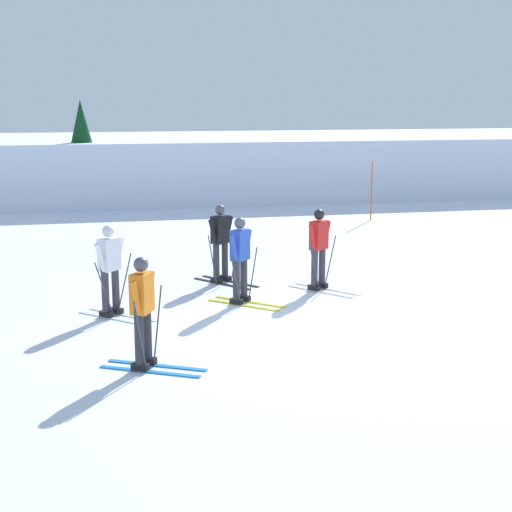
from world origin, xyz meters
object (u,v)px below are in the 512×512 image
at_px(skier_orange, 143,309).
at_px(skier_red, 319,247).
at_px(skier_black, 221,241).
at_px(skier_white, 110,268).
at_px(skier_blue, 240,258).
at_px(trail_marker_pole, 371,191).
at_px(conifer_far_left, 82,144).

bearing_deg(skier_orange, skier_red, 46.17).
bearing_deg(skier_black, skier_orange, -111.09).
distance_m(skier_black, skier_red, 2.18).
relative_size(skier_white, skier_orange, 1.00).
bearing_deg(skier_orange, skier_blue, 57.95).
bearing_deg(trail_marker_pole, skier_red, -116.55).
bearing_deg(skier_orange, skier_black, 68.91).
distance_m(skier_blue, conifer_far_left, 14.49).
bearing_deg(skier_orange, conifer_far_left, 93.75).
height_order(skier_white, skier_red, same).
bearing_deg(skier_red, skier_orange, -133.83).
distance_m(skier_orange, conifer_far_left, 17.47).
distance_m(skier_red, conifer_far_left, 14.32).
distance_m(skier_blue, skier_orange, 3.91).
height_order(trail_marker_pole, conifer_far_left, conifer_far_left).
xyz_separation_m(skier_orange, skier_red, (3.87, 4.03, -0.00)).
distance_m(skier_black, conifer_far_left, 12.74).
bearing_deg(skier_white, trail_marker_pole, 48.21).
height_order(skier_black, skier_white, same).
height_order(skier_orange, conifer_far_left, conifer_far_left).
distance_m(skier_blue, skier_white, 2.54).
height_order(skier_blue, skier_black, same).
xyz_separation_m(skier_black, skier_white, (-2.40, -2.18, -0.00)).
distance_m(skier_orange, trail_marker_pole, 14.81).
bearing_deg(conifer_far_left, skier_orange, -86.25).
relative_size(skier_black, skier_red, 1.00).
relative_size(skier_white, trail_marker_pole, 0.90).
xyz_separation_m(skier_red, trail_marker_pole, (4.19, 8.39, 0.03)).
height_order(skier_black, conifer_far_left, conifer_far_left).
xyz_separation_m(skier_black, skier_orange, (-1.97, -5.10, 0.00)).
bearing_deg(trail_marker_pole, skier_orange, -122.99).
xyz_separation_m(skier_blue, skier_orange, (-2.07, -3.31, 0.00)).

